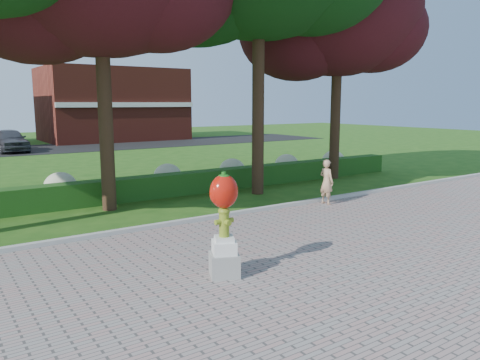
{
  "coord_description": "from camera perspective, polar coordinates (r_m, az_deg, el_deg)",
  "views": [
    {
      "loc": [
        -6.76,
        -8.39,
        3.37
      ],
      "look_at": [
        -0.37,
        1.0,
        1.49
      ],
      "focal_mm": 35.0,
      "sensor_mm": 36.0,
      "label": 1
    }
  ],
  "objects": [
    {
      "name": "ground",
      "position": [
        11.29,
        4.44,
        -8.01
      ],
      "size": [
        100.0,
        100.0,
        0.0
      ],
      "primitive_type": "plane",
      "color": "#214E13",
      "rests_on": "ground"
    },
    {
      "name": "walkway",
      "position": [
        8.73,
        21.58,
        -13.87
      ],
      "size": [
        40.0,
        14.0,
        0.04
      ],
      "primitive_type": "cube",
      "color": "gray",
      "rests_on": "ground"
    },
    {
      "name": "curb",
      "position": [
        13.65,
        -3.47,
        -4.59
      ],
      "size": [
        40.0,
        0.18,
        0.15
      ],
      "primitive_type": "cube",
      "color": "#ADADA5",
      "rests_on": "ground"
    },
    {
      "name": "lawn_hedge",
      "position": [
        17.07,
        -10.38,
        -0.78
      ],
      "size": [
        24.0,
        0.7,
        0.8
      ],
      "primitive_type": "cube",
      "color": "#1D4012",
      "rests_on": "ground"
    },
    {
      "name": "hydrangea_row",
      "position": [
        18.17,
        -10.03,
        0.33
      ],
      "size": [
        20.1,
        1.1,
        0.99
      ],
      "color": "#B9BF92",
      "rests_on": "ground"
    },
    {
      "name": "street",
      "position": [
        37.16,
        -23.68,
        3.43
      ],
      "size": [
        50.0,
        8.0,
        0.02
      ],
      "primitive_type": "cube",
      "color": "black",
      "rests_on": "ground"
    },
    {
      "name": "building_right",
      "position": [
        44.89,
        -15.25,
        8.87
      ],
      "size": [
        12.0,
        8.0,
        6.4
      ],
      "primitive_type": "cube",
      "color": "maroon",
      "rests_on": "ground"
    },
    {
      "name": "tree_far_right",
      "position": [
        21.61,
        11.58,
        18.8
      ],
      "size": [
        7.88,
        6.72,
        10.21
      ],
      "color": "black",
      "rests_on": "ground"
    },
    {
      "name": "hydrant_sculpture",
      "position": [
        9.0,
        -1.95,
        -5.08
      ],
      "size": [
        0.73,
        0.73,
        2.05
      ],
      "rotation": [
        0.0,
        0.0,
        -0.42
      ],
      "color": "gray",
      "rests_on": "walkway"
    },
    {
      "name": "woman",
      "position": [
        15.73,
        10.5,
        -0.22
      ],
      "size": [
        0.39,
        0.56,
        1.49
      ],
      "primitive_type": "imported",
      "rotation": [
        0.0,
        0.0,
        1.63
      ],
      "color": "tan",
      "rests_on": "walkway"
    },
    {
      "name": "parked_car",
      "position": [
        36.09,
        -26.3,
        4.39
      ],
      "size": [
        2.2,
        4.82,
        1.6
      ],
      "primitive_type": "imported",
      "rotation": [
        0.0,
        0.0,
        0.07
      ],
      "color": "#404147",
      "rests_on": "street"
    }
  ]
}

